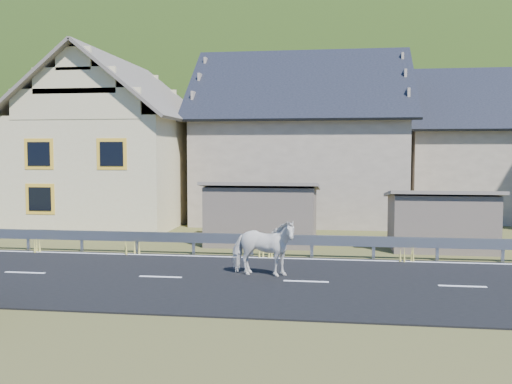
# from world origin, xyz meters

# --- Properties ---
(ground) EXTENTS (160.00, 160.00, 0.00)m
(ground) POSITION_xyz_m (0.00, 0.00, 0.00)
(ground) COLOR #42491E
(ground) RESTS_ON ground
(road) EXTENTS (60.00, 7.00, 0.04)m
(road) POSITION_xyz_m (0.00, 0.00, 0.02)
(road) COLOR black
(road) RESTS_ON ground
(lane_markings) EXTENTS (60.00, 6.60, 0.01)m
(lane_markings) POSITION_xyz_m (0.00, 0.00, 0.04)
(lane_markings) COLOR silver
(lane_markings) RESTS_ON road
(guardrail) EXTENTS (28.10, 0.09, 0.75)m
(guardrail) POSITION_xyz_m (-0.00, 3.68, 0.56)
(guardrail) COLOR #93969B
(guardrail) RESTS_ON ground
(shed_left) EXTENTS (4.30, 3.30, 2.40)m
(shed_left) POSITION_xyz_m (-2.00, 6.50, 1.10)
(shed_left) COLOR #716155
(shed_left) RESTS_ON ground
(shed_right) EXTENTS (3.80, 2.90, 2.20)m
(shed_right) POSITION_xyz_m (4.50, 6.00, 1.00)
(shed_right) COLOR #716155
(shed_right) RESTS_ON ground
(house_cream) EXTENTS (7.80, 9.80, 8.30)m
(house_cream) POSITION_xyz_m (-10.00, 12.00, 4.36)
(house_cream) COLOR beige
(house_cream) RESTS_ON ground
(house_stone_a) EXTENTS (10.80, 9.80, 8.90)m
(house_stone_a) POSITION_xyz_m (-1.00, 15.00, 4.63)
(house_stone_a) COLOR #A0927E
(house_stone_a) RESTS_ON ground
(house_stone_b) EXTENTS (9.80, 8.80, 8.10)m
(house_stone_b) POSITION_xyz_m (9.00, 17.00, 4.24)
(house_stone_b) COLOR #A0927E
(house_stone_b) RESTS_ON ground
(mountain) EXTENTS (440.00, 280.00, 260.00)m
(mountain) POSITION_xyz_m (5.00, 180.00, -20.00)
(mountain) COLOR #203912
(mountain) RESTS_ON ground
(conifer_patch) EXTENTS (76.00, 50.00, 28.00)m
(conifer_patch) POSITION_xyz_m (-55.00, 110.00, 6.00)
(conifer_patch) COLOR black
(conifer_patch) RESTS_ON ground
(horse) EXTENTS (1.09, 1.98, 1.59)m
(horse) POSITION_xyz_m (-1.23, 0.52, 0.84)
(horse) COLOR silver
(horse) RESTS_ON road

